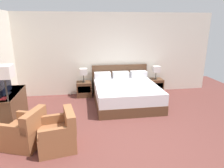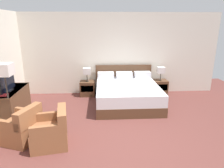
{
  "view_description": "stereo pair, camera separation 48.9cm",
  "coord_description": "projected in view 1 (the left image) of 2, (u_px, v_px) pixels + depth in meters",
  "views": [
    {
      "loc": [
        -0.89,
        -3.45,
        2.34
      ],
      "look_at": [
        -0.1,
        1.78,
        0.75
      ],
      "focal_mm": 32.0,
      "sensor_mm": 36.0,
      "label": 1
    },
    {
      "loc": [
        -0.4,
        -3.5,
        2.34
      ],
      "look_at": [
        -0.1,
        1.78,
        0.75
      ],
      "focal_mm": 32.0,
      "sensor_mm": 36.0,
      "label": 2
    }
  ],
  "objects": [
    {
      "name": "book_red_cover",
      "position": [
        1.0,
        99.0,
        4.44
      ],
      "size": [
        0.25,
        0.16,
        0.03
      ],
      "primitive_type": "cube",
      "rotation": [
        0.0,
        0.0,
        -0.01
      ],
      "color": "#B7282D",
      "rests_on": "dresser"
    },
    {
      "name": "armchair_companion",
      "position": [
        59.0,
        135.0,
        3.87
      ],
      "size": [
        0.8,
        0.79,
        0.76
      ],
      "color": "#935B38",
      "rests_on": "ground"
    },
    {
      "name": "ground_plane",
      "position": [
        130.0,
        144.0,
        4.06
      ],
      "size": [
        9.71,
        9.71,
        0.0
      ],
      "primitive_type": "plane",
      "color": "brown"
    },
    {
      "name": "floor_lamp",
      "position": [
        4.0,
        77.0,
        4.15
      ],
      "size": [
        0.34,
        0.34,
        1.53
      ],
      "color": "#332D28",
      "rests_on": "ground"
    },
    {
      "name": "nightstand_right",
      "position": [
        155.0,
        86.0,
        7.04
      ],
      "size": [
        0.49,
        0.41,
        0.5
      ],
      "color": "brown",
      "rests_on": "ground"
    },
    {
      "name": "bed",
      "position": [
        125.0,
        93.0,
        6.11
      ],
      "size": [
        1.91,
        2.09,
        1.0
      ],
      "color": "brown",
      "rests_on": "ground"
    },
    {
      "name": "armchair_by_window",
      "position": [
        25.0,
        132.0,
        3.96
      ],
      "size": [
        0.88,
        0.88,
        0.76
      ],
      "color": "#935B38",
      "rests_on": "ground"
    },
    {
      "name": "wall_back",
      "position": [
        108.0,
        54.0,
        6.77
      ],
      "size": [
        7.22,
        0.06,
        2.72
      ],
      "primitive_type": "cube",
      "color": "silver",
      "rests_on": "ground"
    },
    {
      "name": "table_lamp_left",
      "position": [
        83.0,
        72.0,
        6.51
      ],
      "size": [
        0.24,
        0.24,
        0.46
      ],
      "color": "#332D28",
      "rests_on": "nightstand_left"
    },
    {
      "name": "dresser",
      "position": [
        10.0,
        106.0,
        4.97
      ],
      "size": [
        0.53,
        1.31,
        0.73
      ],
      "color": "brown",
      "rests_on": "ground"
    },
    {
      "name": "nightstand_left",
      "position": [
        84.0,
        89.0,
        6.68
      ],
      "size": [
        0.49,
        0.41,
        0.5
      ],
      "color": "brown",
      "rests_on": "ground"
    },
    {
      "name": "table_lamp_right",
      "position": [
        156.0,
        69.0,
        6.87
      ],
      "size": [
        0.24,
        0.24,
        0.46
      ],
      "color": "#332D28",
      "rests_on": "nightstand_right"
    },
    {
      "name": "tv",
      "position": [
        5.0,
        84.0,
        4.7
      ],
      "size": [
        0.18,
        0.76,
        0.52
      ],
      "color": "black",
      "rests_on": "dresser"
    }
  ]
}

